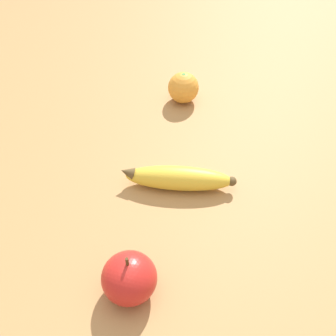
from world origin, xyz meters
name	(u,v)px	position (x,y,z in m)	size (l,w,h in m)	color
ground_plane	(192,192)	(0.00, 0.00, 0.00)	(3.00, 3.00, 0.00)	#A87A47
banana	(178,178)	(0.01, -0.02, 0.02)	(0.17, 0.16, 0.04)	gold
orange	(183,88)	(-0.16, -0.22, 0.03)	(0.07, 0.07, 0.07)	orange
apple	(129,278)	(0.19, 0.09, 0.03)	(0.08, 0.08, 0.08)	red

